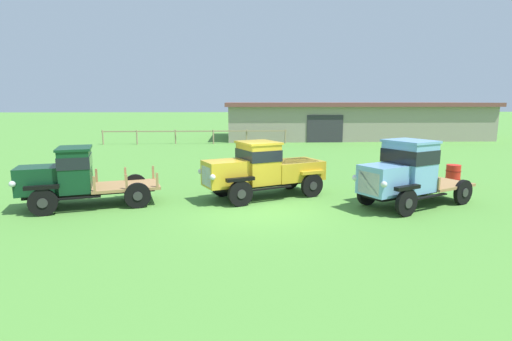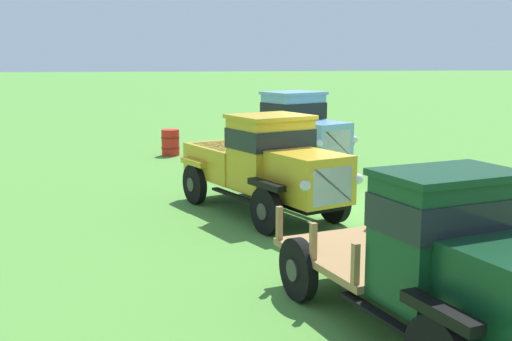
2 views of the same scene
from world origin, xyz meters
TOP-DOWN VIEW (x-y plane):
  - ground_plane at (0.00, 0.00)m, footprint 240.00×240.00m
  - farm_shed at (10.76, 26.46)m, footprint 24.90×9.72m
  - paddock_fence at (-4.25, 21.23)m, footprint 15.66×0.45m
  - vintage_truck_foreground_near at (-6.34, 0.73)m, footprint 4.87×2.89m
  - vintage_truck_second_in_line at (0.28, 1.84)m, footprint 4.89×3.31m
  - vintage_truck_midrow_center at (5.05, 0.19)m, footprint 4.79×3.51m
  - oil_drum_beside_row at (8.76, 3.76)m, footprint 0.63×0.63m

SIDE VIEW (x-z plane):
  - ground_plane at x=0.00m, z-range 0.00..0.00m
  - oil_drum_beside_row at x=8.76m, z-range 0.00..0.88m
  - paddock_fence at x=-4.25m, z-range 0.26..1.48m
  - vintage_truck_foreground_near at x=-6.34m, z-range 0.05..2.13m
  - vintage_truck_second_in_line at x=0.28m, z-range 0.05..2.19m
  - vintage_truck_midrow_center at x=5.05m, z-range 0.06..2.38m
  - farm_shed at x=10.76m, z-range 0.02..3.49m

